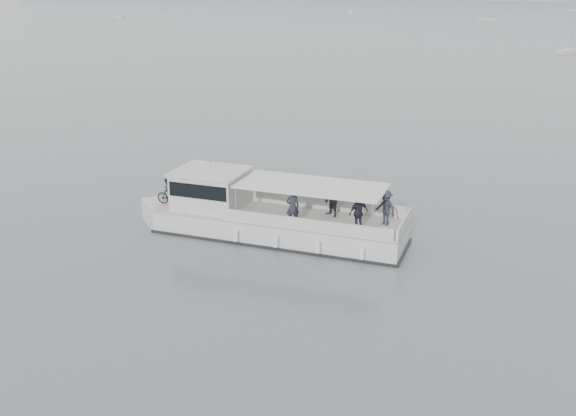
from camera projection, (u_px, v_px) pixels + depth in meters
The scene contains 2 objects.
ground at pixel (245, 202), 36.79m from camera, with size 1400.00×1400.00×0.00m, color slate.
tour_boat at pixel (256, 215), 31.80m from camera, with size 14.15×5.77×5.90m.
Camera 1 is at (20.25, -28.48, 11.77)m, focal length 40.00 mm.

